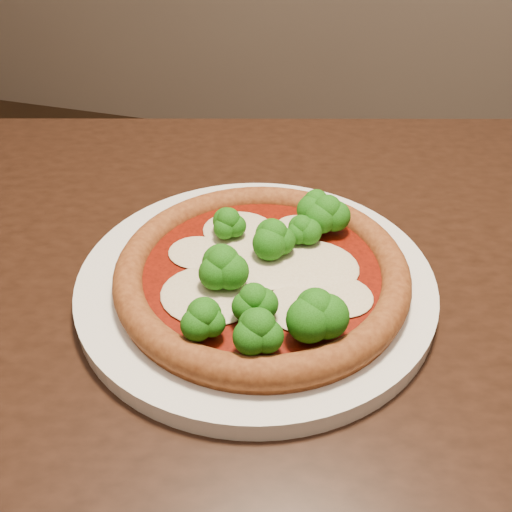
# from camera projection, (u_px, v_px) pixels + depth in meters

# --- Properties ---
(dining_table) EXTENTS (1.36, 1.04, 0.75)m
(dining_table) POSITION_uv_depth(u_px,v_px,m) (314.00, 359.00, 0.60)
(dining_table) COLOR black
(dining_table) RESTS_ON floor
(plate) EXTENTS (0.33, 0.33, 0.02)m
(plate) POSITION_uv_depth(u_px,v_px,m) (256.00, 282.00, 0.53)
(plate) COLOR silver
(plate) RESTS_ON dining_table
(pizza) EXTENTS (0.26, 0.26, 0.06)m
(pizza) POSITION_uv_depth(u_px,v_px,m) (264.00, 270.00, 0.51)
(pizza) COLOR brown
(pizza) RESTS_ON plate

